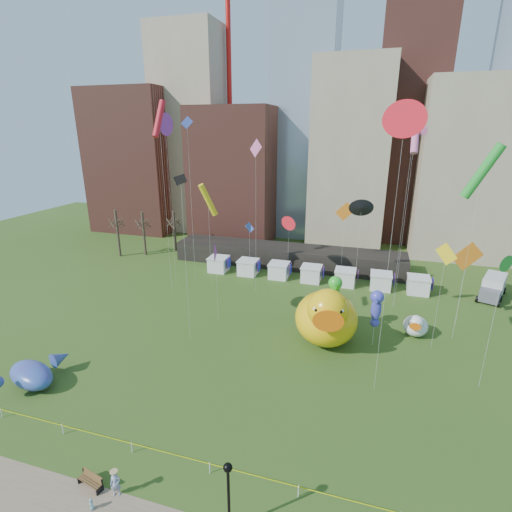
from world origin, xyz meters
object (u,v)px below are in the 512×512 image
(big_duck, at_px, (326,316))
(small_duck, at_px, (416,325))
(box_truck, at_px, (493,287))
(seahorse_purple, at_px, (376,306))
(whale_inflatable, at_px, (33,373))
(seahorse_green, at_px, (335,292))
(toddler, at_px, (91,504))
(woman, at_px, (116,484))
(park_bench, at_px, (91,480))
(lamppost, at_px, (228,489))

(big_duck, distance_m, small_duck, 10.57)
(small_duck, xyz_separation_m, box_truck, (11.02, 14.30, 0.18))
(seahorse_purple, distance_m, whale_inflatable, 33.26)
(seahorse_green, height_order, toddler, seahorse_green)
(seahorse_purple, xyz_separation_m, box_truck, (15.47, 17.80, -3.18))
(seahorse_green, relative_size, whale_inflatable, 1.03)
(small_duck, bearing_deg, toddler, -117.60)
(big_duck, relative_size, woman, 5.26)
(park_bench, distance_m, woman, 2.00)
(box_truck, bearing_deg, whale_inflatable, -122.01)
(lamppost, bearing_deg, seahorse_green, 82.65)
(big_duck, relative_size, whale_inflatable, 1.44)
(park_bench, xyz_separation_m, box_truck, (32.56, 40.74, 0.94))
(big_duck, distance_m, toddler, 25.92)
(small_duck, height_order, box_truck, box_truck)
(small_duck, bearing_deg, whale_inflatable, -141.69)
(lamppost, bearing_deg, toddler, -171.42)
(whale_inflatable, bearing_deg, big_duck, 49.15)
(small_duck, relative_size, seahorse_green, 0.56)
(park_bench, bearing_deg, seahorse_green, 74.57)
(lamppost, bearing_deg, whale_inflatable, 161.01)
(park_bench, height_order, toddler, park_bench)
(small_duck, bearing_deg, seahorse_green, -158.44)
(woman, distance_m, toddler, 1.61)
(lamppost, distance_m, toddler, 8.91)
(whale_inflatable, bearing_deg, toddler, -15.25)
(seahorse_green, bearing_deg, woman, -113.21)
(small_duck, relative_size, seahorse_purple, 0.60)
(box_truck, xyz_separation_m, woman, (-30.61, -40.83, -0.52))
(box_truck, bearing_deg, seahorse_green, -119.42)
(small_duck, relative_size, toddler, 4.79)
(park_bench, bearing_deg, woman, 9.49)
(small_duck, bearing_deg, lamppost, -105.65)
(seahorse_green, bearing_deg, seahorse_purple, -18.14)
(small_duck, xyz_separation_m, whale_inflatable, (-33.61, -19.09, -0.21))
(small_duck, xyz_separation_m, seahorse_green, (-8.86, -2.02, 3.71))
(whale_inflatable, bearing_deg, seahorse_purple, 46.31)
(seahorse_green, xyz_separation_m, woman, (-10.73, -24.51, -4.06))
(small_duck, distance_m, lamppost, 29.17)
(whale_inflatable, relative_size, lamppost, 1.34)
(seahorse_purple, distance_m, box_truck, 23.80)
(small_duck, height_order, woman, small_duck)
(woman, xyz_separation_m, toddler, (-0.85, -1.27, -0.51))
(lamppost, relative_size, box_truck, 0.70)
(big_duck, bearing_deg, seahorse_purple, 4.03)
(seahorse_green, bearing_deg, box_truck, 39.83)
(lamppost, height_order, box_truck, lamppost)
(seahorse_green, relative_size, box_truck, 0.97)
(lamppost, bearing_deg, big_duck, 83.08)
(seahorse_green, xyz_separation_m, box_truck, (19.88, 16.32, -3.53))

